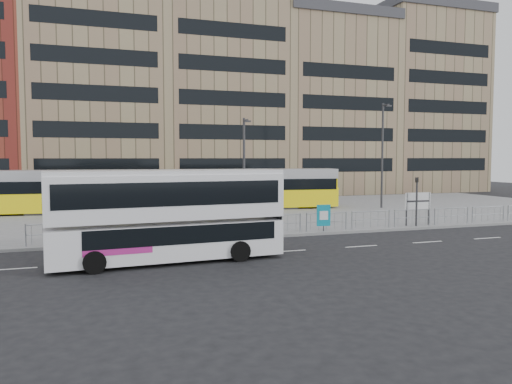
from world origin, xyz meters
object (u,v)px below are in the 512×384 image
object	(u,v)px
traffic_light_west	(180,202)
lamp_post_east	(383,151)
tram	(168,190)
ad_panel	(324,216)
traffic_light_east	(417,195)
station_sign	(418,203)
lamp_post_west	(244,163)
double_decker_bus	(168,213)
pedestrian	(225,208)

from	to	relation	value
traffic_light_west	lamp_post_east	bearing A→B (deg)	28.16
tram	lamp_post_east	size ratio (longest dim) A/B	3.20
ad_panel	traffic_light_east	size ratio (longest dim) A/B	0.51
station_sign	lamp_post_west	size ratio (longest dim) A/B	0.29
double_decker_bus	station_sign	xyz separation A→B (m)	(16.74, 5.40, -0.53)
pedestrian	lamp_post_west	xyz separation A→B (m)	(1.80, 1.11, 3.16)
pedestrian	lamp_post_west	world-z (taller)	lamp_post_west
traffic_light_west	traffic_light_east	xyz separation A→B (m)	(15.03, 0.00, 0.00)
ad_panel	pedestrian	distance (m)	8.29
double_decker_bus	lamp_post_west	xyz separation A→B (m)	(7.58, 13.30, 1.98)
lamp_post_east	tram	bearing A→B (deg)	168.65
station_sign	pedestrian	bearing A→B (deg)	149.65
traffic_light_west	lamp_post_west	world-z (taller)	lamp_post_west
station_sign	pedestrian	size ratio (longest dim) A/B	1.31
station_sign	lamp_post_west	bearing A→B (deg)	140.67
lamp_post_east	lamp_post_west	bearing A→B (deg)	-169.58
pedestrian	station_sign	bearing A→B (deg)	-108.23
traffic_light_west	ad_panel	bearing A→B (deg)	-1.29
station_sign	lamp_post_west	world-z (taller)	lamp_post_west
traffic_light_east	ad_panel	bearing A→B (deg)	158.35
ad_panel	lamp_post_west	world-z (taller)	lamp_post_west
ad_panel	traffic_light_west	size ratio (longest dim) A/B	0.51
lamp_post_west	station_sign	bearing A→B (deg)	-40.79
double_decker_bus	tram	size ratio (longest dim) A/B	0.35
double_decker_bus	traffic_light_east	xyz separation A→B (m)	(16.43, 5.10, -0.01)
lamp_post_west	lamp_post_east	world-z (taller)	lamp_post_east
double_decker_bus	traffic_light_west	size ratio (longest dim) A/B	3.23
tram	ad_panel	world-z (taller)	tram
pedestrian	traffic_light_east	bearing A→B (deg)	-110.12
tram	lamp_post_east	xyz separation A→B (m)	(17.80, -3.57, 3.17)
double_decker_bus	tram	xyz separation A→B (m)	(2.96, 19.30, -0.30)
double_decker_bus	pedestrian	bearing A→B (deg)	61.00
traffic_light_west	lamp_post_east	xyz separation A→B (m)	(19.37, 10.63, 2.88)
tram	double_decker_bus	bearing A→B (deg)	-93.13
tram	station_sign	world-z (taller)	tram
station_sign	ad_panel	bearing A→B (deg)	-175.19
lamp_post_west	double_decker_bus	bearing A→B (deg)	-119.67
tram	lamp_post_west	world-z (taller)	lamp_post_west
station_sign	traffic_light_east	bearing A→B (deg)	-134.98
tram	pedestrian	bearing A→B (deg)	-62.76
traffic_light_east	traffic_light_west	bearing A→B (deg)	157.47
pedestrian	traffic_light_west	size ratio (longest dim) A/B	0.52
pedestrian	traffic_light_west	xyz separation A→B (m)	(-4.39, -7.10, 1.17)
station_sign	traffic_light_east	distance (m)	0.67
tram	ad_panel	bearing A→B (deg)	-58.60
ad_panel	lamp_post_east	bearing A→B (deg)	50.77
lamp_post_east	station_sign	bearing A→B (deg)	-111.25
ad_panel	lamp_post_west	bearing A→B (deg)	111.64
station_sign	lamp_post_west	xyz separation A→B (m)	(-9.16, 7.91, 2.51)
ad_panel	tram	bearing A→B (deg)	121.98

